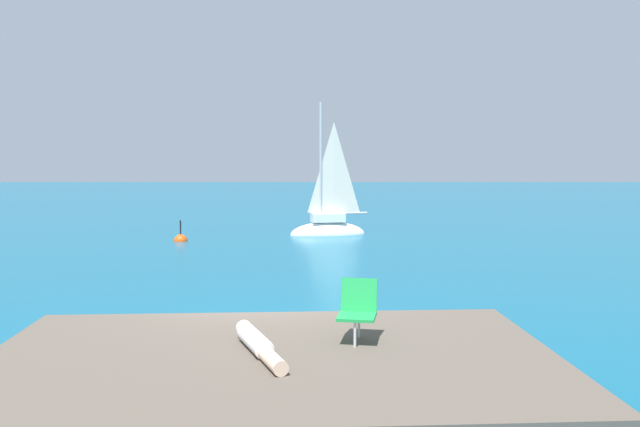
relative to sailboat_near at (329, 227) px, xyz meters
The scene contains 8 objects.
ground_plane 17.39m from the sailboat_near, 94.76° to the right, with size 160.00×160.00×0.00m, color #0F5675.
shore_ledge 20.95m from the sailboat_near, 92.60° to the right, with size 6.99×4.44×0.99m, color brown.
boulder_seaward 19.09m from the sailboat_near, 101.24° to the right, with size 1.12×0.89×0.62m, color #564B47.
boulder_inland 18.41m from the sailboat_near, 85.94° to the right, with size 1.04×0.83×0.57m, color #4D5245.
sailboat_near is the anchor object (origin of this frame).
person_sunbather 20.89m from the sailboat_near, 93.11° to the right, with size 0.78×1.68×0.25m.
beach_chair 20.33m from the sailboat_near, 89.62° to the right, with size 0.57×0.67×0.80m.
marker_buoy 6.45m from the sailboat_near, 159.49° to the right, with size 0.56×0.56×1.13m.
Camera 1 is at (1.08, -11.44, 3.39)m, focal length 36.87 mm.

